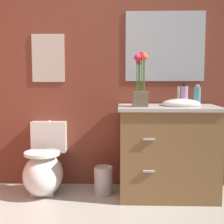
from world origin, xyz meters
The scene contains 9 objects.
wall_back centered at (0.20, 1.72, 1.25)m, with size 3.94×0.05×2.50m, color brown.
toilet centered at (-0.53, 1.43, 0.24)m, with size 0.38×0.59×0.69m.
vanity_cabinet centered at (0.67, 1.40, 0.45)m, with size 0.94×0.56×1.05m.
flower_vase centered at (0.40, 1.34, 1.06)m, with size 0.14×0.14×0.50m.
soap_bottle centered at (0.95, 1.49, 0.96)m, with size 0.07×0.07×0.20m.
lotion_bottle centered at (0.83, 1.47, 0.96)m, with size 0.07×0.07×0.21m.
trash_bin centered at (0.05, 1.42, 0.14)m, with size 0.18×0.18×0.27m.
wall_poster centered at (-0.53, 1.69, 1.33)m, with size 0.34×0.01×0.49m, color beige.
wall_mirror centered at (0.67, 1.69, 1.45)m, with size 0.80×0.01×0.70m, color #B2BCC6.
Camera 1 is at (0.23, -1.52, 1.13)m, focal length 49.82 mm.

